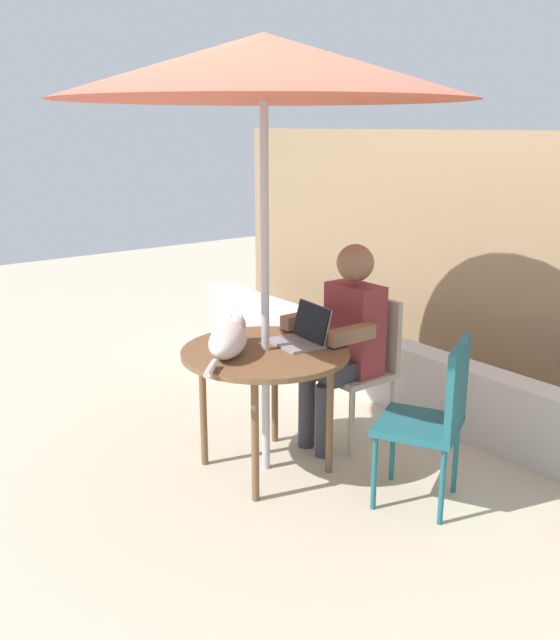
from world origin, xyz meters
TOP-DOWN VIEW (x-y plane):
  - ground_plane at (0.00, 0.00)m, footprint 14.00×14.00m
  - fence_back at (0.00, 1.94)m, footprint 5.51×0.08m
  - planter_wall_low at (0.00, 1.27)m, footprint 4.96×0.20m
  - patio_table at (0.00, 0.00)m, footprint 0.92×0.92m
  - patio_umbrella at (0.00, 0.00)m, footprint 2.09×2.09m
  - chair_occupied at (0.00, 0.75)m, footprint 0.40×0.40m
  - chair_empty at (0.83, 0.44)m, footprint 0.54×0.54m
  - person_seated at (0.00, 0.59)m, footprint 0.48×0.48m
  - laptop at (0.04, 0.24)m, footprint 0.33×0.28m
  - cat at (-0.06, -0.20)m, footprint 0.47×0.51m

SIDE VIEW (x-z plane):
  - ground_plane at x=0.00m, z-range 0.00..0.00m
  - planter_wall_low at x=0.00m, z-range 0.00..0.46m
  - chair_occupied at x=0.00m, z-range 0.07..0.96m
  - chair_empty at x=0.83m, z-range 0.07..0.96m
  - patio_table at x=0.00m, z-range 0.29..1.00m
  - person_seated at x=0.00m, z-range 0.07..1.30m
  - laptop at x=0.04m, z-range 0.67..0.88m
  - cat at x=-0.06m, z-range 0.71..0.88m
  - fence_back at x=0.00m, z-range 0.00..1.85m
  - patio_umbrella at x=0.00m, z-range 1.00..3.31m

